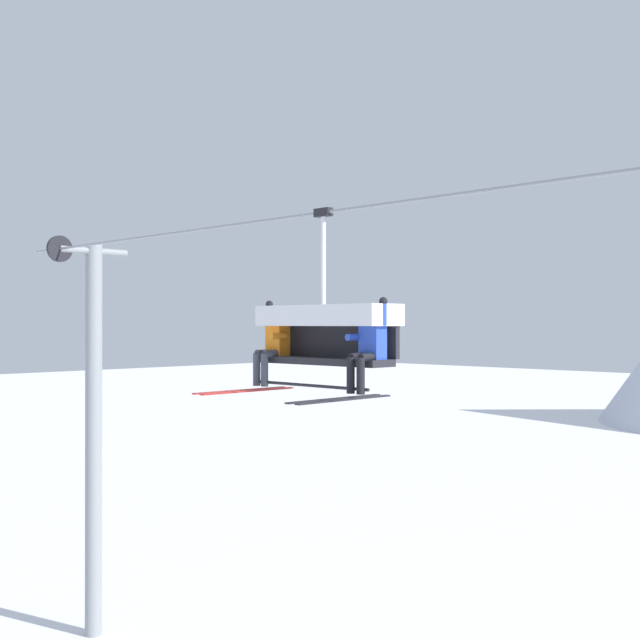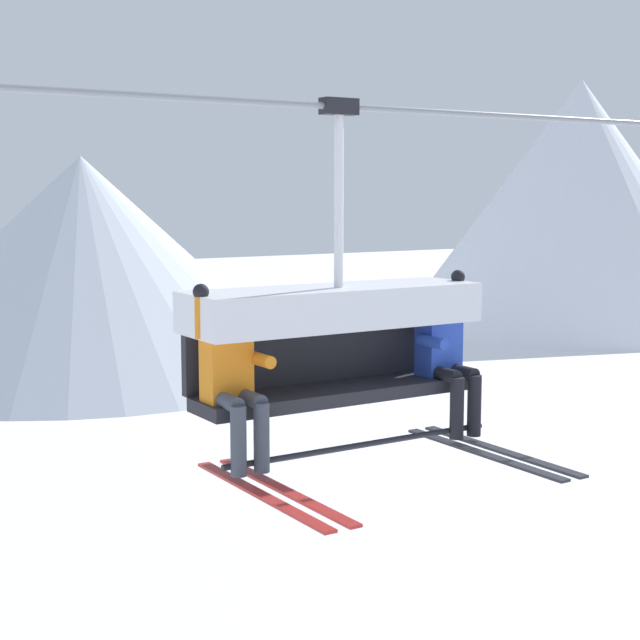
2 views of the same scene
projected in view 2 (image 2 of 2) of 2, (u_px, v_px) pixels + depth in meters
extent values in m
cone|color=silver|center=(83.00, 264.00, 42.88)|extent=(20.15, 20.15, 9.37)
cone|color=white|center=(578.00, 203.00, 57.48)|extent=(20.71, 20.71, 14.34)
cylinder|color=gray|center=(394.00, 110.00, 7.37)|extent=(18.62, 0.05, 0.05)
cube|color=#232328|center=(338.00, 393.00, 7.38)|extent=(2.27, 0.48, 0.10)
cube|color=#232328|center=(319.00, 352.00, 7.58)|extent=(2.27, 0.08, 0.45)
cube|color=silver|center=(334.00, 307.00, 7.35)|extent=(2.32, 0.68, 0.30)
cylinder|color=black|center=(362.00, 445.00, 7.15)|extent=(2.27, 0.04, 0.04)
cylinder|color=silver|center=(339.00, 201.00, 7.19)|extent=(0.07, 0.07, 1.27)
cube|color=black|center=(339.00, 106.00, 7.11)|extent=(0.28, 0.12, 0.12)
cube|color=orange|center=(226.00, 365.00, 6.82)|extent=(0.32, 0.22, 0.52)
sphere|color=silver|center=(226.00, 314.00, 6.78)|extent=(0.22, 0.22, 0.22)
ellipsoid|color=black|center=(233.00, 315.00, 6.69)|extent=(0.17, 0.04, 0.08)
cylinder|color=#3D424C|center=(227.00, 401.00, 6.66)|extent=(0.11, 0.34, 0.11)
cylinder|color=#3D424C|center=(249.00, 398.00, 6.75)|extent=(0.11, 0.34, 0.11)
cylinder|color=#3D424C|center=(238.00, 441.00, 6.55)|extent=(0.11, 0.11, 0.48)
cylinder|color=#3D424C|center=(262.00, 438.00, 6.64)|extent=(0.11, 0.11, 0.48)
cube|color=#B22823|center=(260.00, 494.00, 6.34)|extent=(0.09, 1.70, 0.02)
cube|color=#B22823|center=(284.00, 490.00, 6.43)|extent=(0.09, 1.70, 0.02)
cylinder|color=orange|center=(201.00, 317.00, 6.68)|extent=(0.09, 0.09, 0.30)
sphere|color=black|center=(201.00, 292.00, 6.66)|extent=(0.11, 0.11, 0.11)
cylinder|color=orange|center=(260.00, 360.00, 6.79)|extent=(0.09, 0.30, 0.09)
cube|color=#2847B7|center=(439.00, 343.00, 7.82)|extent=(0.32, 0.22, 0.52)
sphere|color=maroon|center=(439.00, 298.00, 7.78)|extent=(0.22, 0.22, 0.22)
ellipsoid|color=black|center=(448.00, 299.00, 7.69)|extent=(0.17, 0.04, 0.08)
cylinder|color=black|center=(443.00, 374.00, 7.66)|extent=(0.11, 0.34, 0.11)
cylinder|color=black|center=(461.00, 372.00, 7.75)|extent=(0.11, 0.34, 0.11)
cylinder|color=black|center=(457.00, 408.00, 7.55)|extent=(0.11, 0.11, 0.48)
cylinder|color=black|center=(474.00, 406.00, 7.64)|extent=(0.11, 0.11, 0.48)
cube|color=#232328|center=(482.00, 453.00, 7.34)|extent=(0.09, 1.70, 0.02)
cube|color=#232328|center=(499.00, 450.00, 7.43)|extent=(0.09, 1.70, 0.02)
cylinder|color=#2847B7|center=(432.00, 342.00, 7.59)|extent=(0.09, 0.30, 0.09)
cylinder|color=#2847B7|center=(458.00, 298.00, 7.87)|extent=(0.09, 0.09, 0.30)
sphere|color=black|center=(458.00, 277.00, 7.85)|extent=(0.11, 0.11, 0.11)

